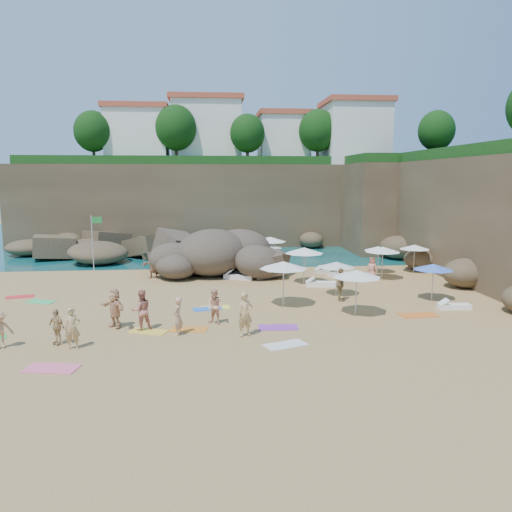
{
  "coord_description": "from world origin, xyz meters",
  "views": [
    {
      "loc": [
        -0.76,
        -26.93,
        6.71
      ],
      "look_at": [
        2.0,
        3.0,
        2.0
      ],
      "focal_mm": 35.0,
      "sensor_mm": 36.0,
      "label": 1
    }
  ],
  "objects": [
    {
      "name": "person_lie_5",
      "position": [
        -0.6,
        -4.48,
        0.31
      ],
      "size": [
        1.56,
        1.78,
        0.61
      ],
      "primitive_type": "imported",
      "rotation": [
        0.0,
        0.0,
        -0.6
      ],
      "color": "#E8A784",
      "rests_on": "ground"
    },
    {
      "name": "parasol_1",
      "position": [
        3.61,
        9.51,
        1.75
      ],
      "size": [
        2.02,
        2.02,
        1.91
      ],
      "color": "silver",
      "rests_on": "ground"
    },
    {
      "name": "parasol_3",
      "position": [
        11.12,
        7.17,
        1.75
      ],
      "size": [
        2.02,
        2.02,
        1.91
      ],
      "color": "silver",
      "rests_on": "ground"
    },
    {
      "name": "parasol_8",
      "position": [
        6.43,
        0.65,
        1.8
      ],
      "size": [
        2.08,
        2.08,
        1.97
      ],
      "color": "silver",
      "rests_on": "ground"
    },
    {
      "name": "towel_7",
      "position": [
        -11.65,
        1.92,
        0.01
      ],
      "size": [
        1.62,
        1.08,
        0.03
      ],
      "primitive_type": "cube",
      "rotation": [
        0.0,
        0.0,
        0.25
      ],
      "color": "red",
      "rests_on": "ground"
    },
    {
      "name": "cliff_corner",
      "position": [
        17.0,
        20.0,
        4.0
      ],
      "size": [
        10.0,
        12.0,
        8.0
      ],
      "primitive_type": "cube",
      "color": "brown",
      "rests_on": "ground"
    },
    {
      "name": "towel_12",
      "position": [
        -0.54,
        -1.51,
        0.01
      ],
      "size": [
        1.54,
        0.87,
        0.03
      ],
      "primitive_type": "cube",
      "rotation": [
        0.0,
        0.0,
        0.09
      ],
      "color": "#FEFF43",
      "rests_on": "ground"
    },
    {
      "name": "parasol_2",
      "position": [
        10.65,
        4.95,
        2.01
      ],
      "size": [
        2.32,
        2.32,
        2.19
      ],
      "color": "silver",
      "rests_on": "ground"
    },
    {
      "name": "lounger_3",
      "position": [
        1.1,
        5.82,
        0.15
      ],
      "size": [
        2.07,
        1.37,
        0.31
      ],
      "primitive_type": "cube",
      "rotation": [
        0.0,
        0.0,
        -0.4
      ],
      "color": "silver",
      "rests_on": "ground"
    },
    {
      "name": "towel_2",
      "position": [
        -1.78,
        -5.23,
        0.01
      ],
      "size": [
        1.75,
        1.07,
        0.03
      ],
      "primitive_type": "cube",
      "rotation": [
        0.0,
        0.0,
        -0.16
      ],
      "color": "orange",
      "rests_on": "ground"
    },
    {
      "name": "parasol_4",
      "position": [
        13.73,
        7.03,
        1.85
      ],
      "size": [
        2.13,
        2.13,
        2.01
      ],
      "color": "silver",
      "rests_on": "ground"
    },
    {
      "name": "flag_pole",
      "position": [
        -9.2,
        10.06,
        2.57
      ],
      "size": [
        0.76,
        0.32,
        4.03
      ],
      "color": "silver",
      "rests_on": "ground"
    },
    {
      "name": "parasol_9",
      "position": [
        3.03,
        -1.48,
        2.2
      ],
      "size": [
        2.54,
        2.54,
        2.4
      ],
      "color": "silver",
      "rests_on": "ground"
    },
    {
      "name": "ground",
      "position": [
        0.0,
        0.0,
        0.0
      ],
      "size": [
        120.0,
        120.0,
        0.0
      ],
      "primitive_type": "plane",
      "color": "tan",
      "rests_on": "ground"
    },
    {
      "name": "towel_4",
      "position": [
        -3.54,
        -5.38,
        0.01
      ],
      "size": [
        1.81,
        1.33,
        0.03
      ],
      "primitive_type": "cube",
      "rotation": [
        0.0,
        0.0,
        -0.35
      ],
      "color": "yellow",
      "rests_on": "ground"
    },
    {
      "name": "lounger_2",
      "position": [
        7.47,
        7.58,
        0.13
      ],
      "size": [
        1.7,
        0.82,
        0.25
      ],
      "primitive_type": "cube",
      "rotation": [
        0.0,
        0.0,
        0.17
      ],
      "color": "silver",
      "rests_on": "ground"
    },
    {
      "name": "person_stand_0",
      "position": [
        -6.24,
        -7.36,
        0.84
      ],
      "size": [
        0.68,
        0.5,
        1.69
      ],
      "primitive_type": "imported",
      "rotation": [
        0.0,
        0.0,
        0.17
      ],
      "color": "tan",
      "rests_on": "ground"
    },
    {
      "name": "person_lie_4",
      "position": [
        0.67,
        -6.39,
        0.22
      ],
      "size": [
        1.31,
        2.0,
        0.45
      ],
      "primitive_type": "imported",
      "rotation": [
        0.0,
        0.0,
        0.37
      ],
      "color": "tan",
      "rests_on": "ground"
    },
    {
      "name": "parasol_0",
      "position": [
        3.7,
        10.05,
        2.15
      ],
      "size": [
        2.48,
        2.48,
        2.34
      ],
      "color": "silver",
      "rests_on": "ground"
    },
    {
      "name": "towel_11",
      "position": [
        -10.05,
        0.58,
        0.01
      ],
      "size": [
        1.74,
        1.3,
        0.03
      ],
      "primitive_type": "cube",
      "rotation": [
        0.0,
        0.0,
        -0.38
      ],
      "color": "#37C26B",
      "rests_on": "ground"
    },
    {
      "name": "parasol_11",
      "position": [
        6.35,
        -3.55,
        2.08
      ],
      "size": [
        2.4,
        2.4,
        2.27
      ],
      "color": "silver",
      "rests_on": "ground"
    },
    {
      "name": "rock_outcrop",
      "position": [
        -0.26,
        8.62,
        0.0
      ],
      "size": [
        8.39,
        6.39,
        3.29
      ],
      "primitive_type": null,
      "rotation": [
        0.0,
        0.0,
        0.03
      ],
      "color": "brown",
      "rests_on": "ground"
    },
    {
      "name": "clifftop_trees",
      "position": [
        4.78,
        19.52,
        11.26
      ],
      "size": [
        35.6,
        23.82,
        4.4
      ],
      "color": "#11380F",
      "rests_on": "ground"
    },
    {
      "name": "rock_promontory",
      "position": [
        -11.0,
        16.0,
        0.0
      ],
      "size": [
        12.0,
        7.0,
        2.0
      ],
      "primitive_type": null,
      "color": "brown",
      "rests_on": "ground"
    },
    {
      "name": "towel_5",
      "position": [
        2.21,
        -7.71,
        0.02
      ],
      "size": [
        1.91,
        1.42,
        0.03
      ],
      "primitive_type": "cube",
      "rotation": [
        0.0,
        0.0,
        0.37
      ],
      "color": "silver",
      "rests_on": "ground"
    },
    {
      "name": "cliff_back",
      "position": [
        2.0,
        25.0,
        4.0
      ],
      "size": [
        44.0,
        8.0,
        8.0
      ],
      "primitive_type": "cube",
      "color": "brown",
      "rests_on": "ground"
    },
    {
      "name": "person_lie_1",
      "position": [
        -7.03,
        -6.76,
        0.18
      ],
      "size": [
        1.55,
        1.68,
        0.36
      ],
      "primitive_type": "imported",
      "rotation": [
        0.0,
        0.0,
        -0.63
      ],
      "color": "tan",
      "rests_on": "ground"
    },
    {
      "name": "person_stand_6",
      "position": [
        -2.21,
        -5.95,
        0.83
      ],
      "size": [
        0.54,
        0.69,
        1.66
      ],
      "primitive_type": "imported",
      "rotation": [
        0.0,
        0.0,
        4.45
      ],
      "color": "tan",
      "rests_on": "ground"
    },
    {
      "name": "person_stand_1",
      "position": [
        -3.85,
        -5.09,
        0.92
      ],
      "size": [
        1.07,
        0.96,
        1.83
      ],
      "primitive_type": "imported",
      "rotation": [
        0.0,
        0.0,
        3.49
      ],
      "color": "#BC6F5E",
      "rests_on": "ground"
    },
    {
      "name": "person_lie_3",
      "position": [
        -5.11,
        -4.63,
        0.23
      ],
      "size": [
        2.4,
        2.4,
        0.47
      ],
      "primitive_type": "imported",
      "rotation": [
        0.0,
        0.0,
        -0.78
      ],
      "color": "tan",
      "rests_on": "ground"
    },
    {
      "name": "person_lie_0",
      "position": [
        -9.1,
        -7.06,
        0.2
      ],
      "size": [
        1.55,
        1.74,
        0.39
      ],
      "primitive_type": "imported",
      "rotation": [
        0.0,
        0.0,
        0.52
      ],
      "color": "tan",
      "rests_on": "ground"
    },
    {
      "name": "cliff_right",
      "position": [
        19.0,
        8.0,
        4.0
      ],
      "size": [
        8.0,
        30.0,
        8.0
      ],
      "primitive_type": "cube",
      "color": "brown",
      "rests_on": "ground"
    },
    {
      "name": "person_stand_3",
      "position": [
        6.32,
        -0.67,
        0.92
      ],
      "size": [
        0.73,
        1.16,
        1.83
      ],
      "primitive_type": "imported",
      "rotation": [
        0.0,
        0.0,
        1.28
      ],
      "color": "olive",
      "rests_on": "ground"
    },
    {
      "name": "lounger_0",
      "position": [
        6.09,
        3.11,
        0.15
      ],
      "size": [
        1.97,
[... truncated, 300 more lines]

